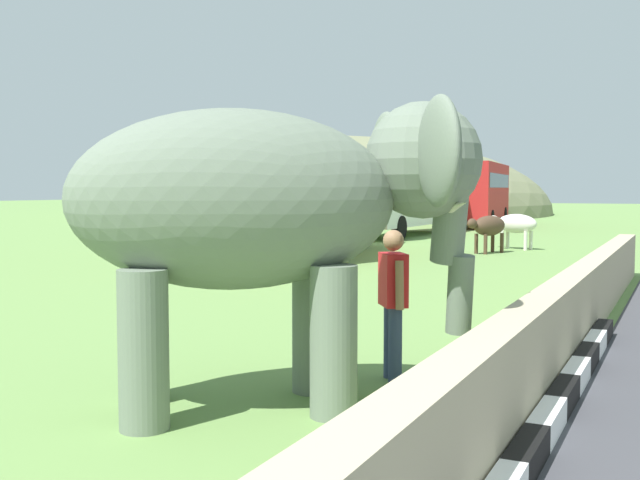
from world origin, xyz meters
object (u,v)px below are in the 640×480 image
object	(u,v)px
person_handler	(393,296)
cow_near	(489,227)
bus_red	(477,189)
bus_white	(398,189)
cow_mid	(515,224)
bus_orange	(313,189)
elephant	(273,205)

from	to	relation	value
person_handler	cow_near	distance (m)	17.02
bus_red	person_handler	bearing A→B (deg)	-167.10
bus_white	cow_near	world-z (taller)	bus_white
person_handler	cow_mid	size ratio (longest dim) A/B	0.86
person_handler	bus_white	world-z (taller)	bus_white
bus_orange	cow_mid	world-z (taller)	bus_orange
bus_red	cow_near	distance (m)	18.31
person_handler	cow_near	world-z (taller)	person_handler
person_handler	bus_red	world-z (taller)	bus_red
bus_red	cow_near	size ratio (longest dim) A/B	4.92
bus_orange	person_handler	bearing A→B (deg)	-150.32
cow_near	cow_mid	xyz separation A→B (m)	(2.02, -0.45, 0.00)
person_handler	bus_white	distance (m)	25.83
elephant	cow_mid	size ratio (longest dim) A/B	2.04
cow_near	elephant	bearing A→B (deg)	-172.81
elephant	bus_orange	xyz separation A→B (m)	(15.59, 7.38, 0.13)
bus_white	bus_red	bearing A→B (deg)	-5.49
bus_orange	cow_mid	xyz separation A→B (m)	(4.64, -5.53, -1.21)
person_handler	bus_orange	world-z (taller)	bus_orange
elephant	cow_near	distance (m)	18.40
bus_white	bus_red	size ratio (longest dim) A/B	0.94
bus_orange	bus_red	bearing A→B (deg)	-0.51
bus_orange	cow_near	xyz separation A→B (m)	(2.63, -5.08, -1.21)
person_handler	bus_orange	size ratio (longest dim) A/B	0.19
cow_near	bus_white	bearing A→B (deg)	38.10
cow_near	person_handler	bearing A→B (deg)	-169.95
elephant	bus_white	size ratio (longest dim) A/B	0.45
bus_white	cow_mid	world-z (taller)	bus_white
bus_white	bus_red	distance (m)	10.17
bus_white	cow_mid	xyz separation A→B (m)	(-5.47, -6.32, -1.21)
cow_mid	person_handler	bearing A→B (deg)	-172.36
elephant	person_handler	xyz separation A→B (m)	(1.47, -0.67, -1.02)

